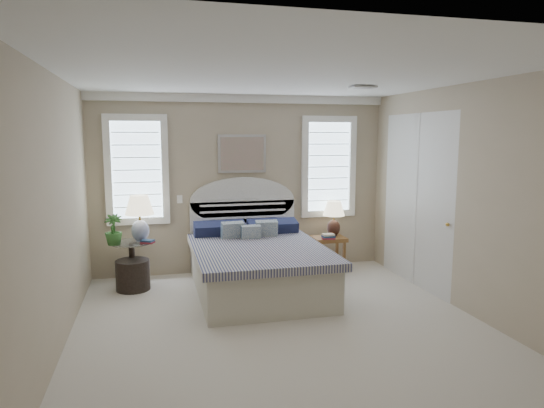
{
  "coord_description": "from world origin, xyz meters",
  "views": [
    {
      "loc": [
        -1.34,
        -4.81,
        2.1
      ],
      "look_at": [
        0.1,
        1.0,
        1.25
      ],
      "focal_mm": 32.0,
      "sensor_mm": 36.0,
      "label": 1
    }
  ],
  "objects": [
    {
      "name": "floor",
      "position": [
        0.0,
        0.0,
        0.0
      ],
      "size": [
        4.5,
        5.0,
        0.01
      ],
      "primitive_type": "cube",
      "color": "#B5AC9B",
      "rests_on": "ground"
    },
    {
      "name": "ceiling",
      "position": [
        0.0,
        0.0,
        2.7
      ],
      "size": [
        4.5,
        5.0,
        0.01
      ],
      "primitive_type": "cube",
      "color": "white",
      "rests_on": "wall_back"
    },
    {
      "name": "wall_back",
      "position": [
        0.0,
        2.5,
        1.35
      ],
      "size": [
        4.5,
        0.02,
        2.7
      ],
      "primitive_type": "cube",
      "color": "tan",
      "rests_on": "floor"
    },
    {
      "name": "wall_left",
      "position": [
        -2.25,
        0.0,
        1.35
      ],
      "size": [
        0.02,
        5.0,
        2.7
      ],
      "primitive_type": "cube",
      "color": "tan",
      "rests_on": "floor"
    },
    {
      "name": "wall_right",
      "position": [
        2.25,
        0.0,
        1.35
      ],
      "size": [
        0.02,
        5.0,
        2.7
      ],
      "primitive_type": "cube",
      "color": "tan",
      "rests_on": "floor"
    },
    {
      "name": "crown_molding",
      "position": [
        0.0,
        2.46,
        2.64
      ],
      "size": [
        4.5,
        0.08,
        0.12
      ],
      "primitive_type": "cube",
      "color": "white",
      "rests_on": "wall_back"
    },
    {
      "name": "hvac_vent",
      "position": [
        1.2,
        0.8,
        2.68
      ],
      "size": [
        0.3,
        0.2,
        0.02
      ],
      "primitive_type": "cube",
      "color": "#B2B2B2",
      "rests_on": "ceiling"
    },
    {
      "name": "switch_plate",
      "position": [
        -0.95,
        2.48,
        1.15
      ],
      "size": [
        0.08,
        0.01,
        0.12
      ],
      "primitive_type": "cube",
      "color": "white",
      "rests_on": "wall_back"
    },
    {
      "name": "window_left",
      "position": [
        -1.55,
        2.48,
        1.6
      ],
      "size": [
        0.9,
        0.06,
        1.6
      ],
      "primitive_type": "cube",
      "color": "#C9E8FF",
      "rests_on": "wall_back"
    },
    {
      "name": "window_right",
      "position": [
        1.4,
        2.48,
        1.6
      ],
      "size": [
        0.9,
        0.06,
        1.6
      ],
      "primitive_type": "cube",
      "color": "#C9E8FF",
      "rests_on": "wall_back"
    },
    {
      "name": "painting",
      "position": [
        0.0,
        2.46,
        1.82
      ],
      "size": [
        0.74,
        0.04,
        0.58
      ],
      "primitive_type": "cube",
      "color": "silver",
      "rests_on": "wall_back"
    },
    {
      "name": "closet_door",
      "position": [
        2.23,
        1.2,
        1.2
      ],
      "size": [
        0.02,
        1.8,
        2.4
      ],
      "primitive_type": "cube",
      "color": "silver",
      "rests_on": "floor"
    },
    {
      "name": "bed",
      "position": [
        0.0,
        1.46,
        0.39
      ],
      "size": [
        1.72,
        2.28,
        1.47
      ],
      "color": "beige",
      "rests_on": "floor"
    },
    {
      "name": "side_table_left",
      "position": [
        -1.65,
        2.05,
        0.39
      ],
      "size": [
        0.56,
        0.56,
        0.63
      ],
      "color": "black",
      "rests_on": "floor"
    },
    {
      "name": "nightstand_right",
      "position": [
        1.3,
        2.15,
        0.39
      ],
      "size": [
        0.5,
        0.4,
        0.53
      ],
      "color": "brown",
      "rests_on": "floor"
    },
    {
      "name": "floor_pot",
      "position": [
        -1.64,
        1.87,
        0.21
      ],
      "size": [
        0.56,
        0.56,
        0.41
      ],
      "primitive_type": "cylinder",
      "rotation": [
        0.0,
        0.0,
        0.26
      ],
      "color": "black",
      "rests_on": "floor"
    },
    {
      "name": "lamp_left",
      "position": [
        -1.52,
        2.09,
        1.03
      ],
      "size": [
        0.51,
        0.51,
        0.65
      ],
      "rotation": [
        0.0,
        0.0,
        0.35
      ],
      "color": "silver",
      "rests_on": "side_table_left"
    },
    {
      "name": "lamp_right",
      "position": [
        1.41,
        2.23,
        0.87
      ],
      "size": [
        0.42,
        0.42,
        0.55
      ],
      "rotation": [
        0.0,
        0.0,
        0.29
      ],
      "color": "black",
      "rests_on": "nightstand_right"
    },
    {
      "name": "potted_plant",
      "position": [
        -1.87,
        1.92,
        0.84
      ],
      "size": [
        0.25,
        0.25,
        0.41
      ],
      "primitive_type": "imported",
      "rotation": [
        0.0,
        0.0,
        -0.08
      ],
      "color": "#2B6C2F",
      "rests_on": "side_table_left"
    },
    {
      "name": "books_left",
      "position": [
        -1.43,
        1.91,
        0.65
      ],
      "size": [
        0.21,
        0.18,
        0.05
      ],
      "rotation": [
        0.0,
        0.0,
        -0.39
      ],
      "color": "maroon",
      "rests_on": "side_table_left"
    },
    {
      "name": "books_right",
      "position": [
        1.24,
        2.0,
        0.57
      ],
      "size": [
        0.21,
        0.16,
        0.08
      ],
      "rotation": [
        0.0,
        0.0,
        -0.1
      ],
      "color": "maroon",
      "rests_on": "nightstand_right"
    }
  ]
}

